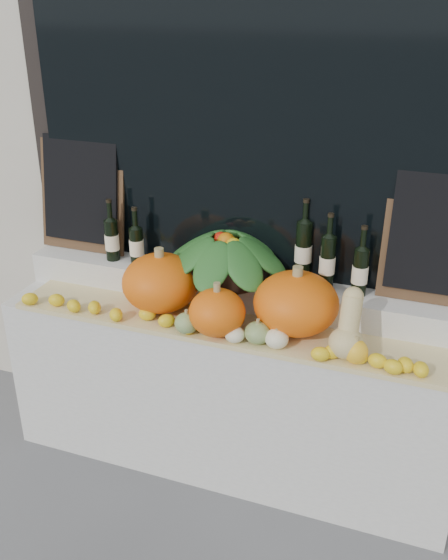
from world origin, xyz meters
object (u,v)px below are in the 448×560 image
(pumpkin_left, at_px, (161,283))
(pumpkin_right, at_px, (296,303))
(produce_bowl, at_px, (226,255))
(wine_bottle_tall, at_px, (303,250))
(butternut_squash, at_px, (348,330))

(pumpkin_left, distance_m, pumpkin_right, 0.68)
(produce_bowl, bearing_deg, wine_bottle_tall, 13.33)
(pumpkin_left, relative_size, produce_bowl, 0.57)
(pumpkin_left, xyz_separation_m, pumpkin_right, (0.68, 0.01, 0.00))
(butternut_squash, height_order, produce_bowl, produce_bowl)
(pumpkin_left, xyz_separation_m, produce_bowl, (0.27, 0.20, 0.11))
(produce_bowl, height_order, wine_bottle_tall, wine_bottle_tall)
(butternut_squash, distance_m, produce_bowl, 0.75)
(butternut_squash, relative_size, wine_bottle_tall, 0.71)
(pumpkin_left, height_order, butternut_squash, butternut_squash)
(wine_bottle_tall, bearing_deg, pumpkin_right, -81.72)
(butternut_squash, height_order, wine_bottle_tall, wine_bottle_tall)
(butternut_squash, relative_size, produce_bowl, 0.44)
(pumpkin_left, bearing_deg, produce_bowl, 36.50)
(pumpkin_left, xyz_separation_m, wine_bottle_tall, (0.64, 0.29, 0.15))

